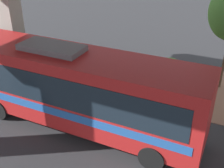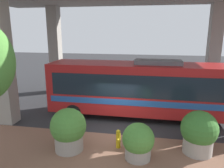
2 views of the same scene
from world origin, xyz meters
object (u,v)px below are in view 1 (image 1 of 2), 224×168
at_px(bus, 77,86).
at_px(planter_front, 116,68).
at_px(fire_hydrant, 127,81).
at_px(planter_middle, 70,63).
at_px(planter_back, 169,76).

height_order(bus, planter_front, bus).
xyz_separation_m(fire_hydrant, planter_middle, (0.21, -3.58, 0.53)).
bearing_deg(planter_front, planter_middle, -70.43).
xyz_separation_m(bus, planter_back, (-4.59, 2.87, -0.98)).
bearing_deg(planter_back, planter_middle, -82.16).
bearing_deg(fire_hydrant, planter_middle, -86.61).
xyz_separation_m(fire_hydrant, planter_front, (-0.72, -0.97, 0.32)).
bearing_deg(planter_middle, fire_hydrant, 93.39).
bearing_deg(planter_front, bus, 3.63).
bearing_deg(bus, planter_middle, -142.46).
height_order(fire_hydrant, planter_middle, planter_middle).
distance_m(bus, planter_middle, 4.89).
bearing_deg(fire_hydrant, bus, -9.47).
relative_size(planter_front, planter_middle, 0.81).
relative_size(fire_hydrant, planter_back, 0.46).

